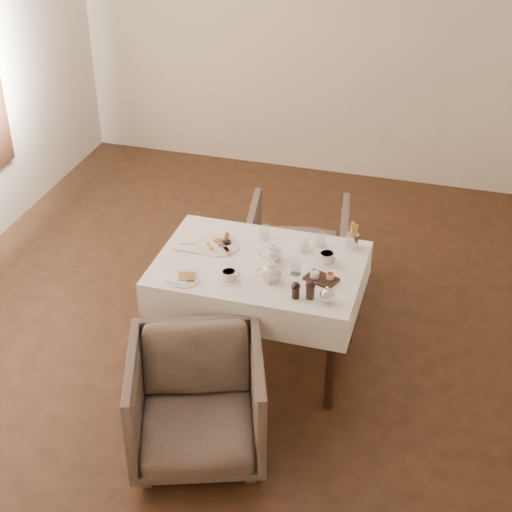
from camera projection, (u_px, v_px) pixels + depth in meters
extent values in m
plane|color=black|center=(236.00, 316.00, 5.65)|extent=(5.00, 5.00, 0.00)
plane|color=beige|center=(318.00, 20.00, 6.89)|extent=(4.50, 0.00, 4.50)
plane|color=beige|center=(24.00, 394.00, 2.84)|extent=(4.50, 0.00, 4.50)
cube|color=black|center=(260.00, 267.00, 4.88)|extent=(1.20, 0.80, 0.04)
cube|color=white|center=(260.00, 278.00, 4.93)|extent=(1.28, 0.88, 0.23)
cylinder|color=black|center=(199.00, 274.00, 5.48)|extent=(0.06, 0.06, 0.70)
cylinder|color=black|center=(351.00, 299.00, 5.23)|extent=(0.06, 0.06, 0.70)
cylinder|color=black|center=(162.00, 331.00, 4.93)|extent=(0.06, 0.06, 0.70)
cylinder|color=black|center=(331.00, 362.00, 4.68)|extent=(0.06, 0.06, 0.70)
imported|color=#4E4239|center=(197.00, 402.00, 4.39)|extent=(0.95, 0.97, 0.69)
imported|color=#4E4239|center=(298.00, 249.00, 5.78)|extent=(0.83, 0.84, 0.67)
cylinder|color=white|center=(218.00, 245.00, 5.02)|extent=(0.27, 0.27, 0.01)
ellipsoid|color=#C35C23|center=(218.00, 240.00, 5.05)|extent=(0.07, 0.06, 0.02)
cylinder|color=brown|center=(226.00, 237.00, 5.07)|extent=(0.04, 0.10, 0.03)
cylinder|color=black|center=(227.00, 242.00, 5.03)|extent=(0.05, 0.05, 0.02)
cube|color=maroon|center=(226.00, 249.00, 4.96)|extent=(0.09, 0.09, 0.01)
ellipsoid|color=#264C19|center=(222.00, 245.00, 5.00)|extent=(0.05, 0.05, 0.02)
cylinder|color=white|center=(184.00, 279.00, 4.70)|extent=(0.19, 0.19, 0.01)
cube|color=brown|center=(186.00, 277.00, 4.70)|extent=(0.12, 0.11, 0.01)
cube|color=white|center=(178.00, 279.00, 4.68)|extent=(0.13, 0.10, 0.02)
cylinder|color=white|center=(304.00, 246.00, 4.95)|extent=(0.06, 0.06, 0.07)
cylinder|color=white|center=(229.00, 280.00, 4.69)|extent=(0.13, 0.13, 0.01)
cylinder|color=white|center=(229.00, 275.00, 4.68)|extent=(0.11, 0.11, 0.06)
cylinder|color=#A5674A|center=(229.00, 272.00, 4.66)|extent=(0.07, 0.07, 0.00)
cylinder|color=white|center=(326.00, 262.00, 4.86)|extent=(0.14, 0.14, 0.01)
cylinder|color=white|center=(327.00, 257.00, 4.84)|extent=(0.12, 0.12, 0.06)
cylinder|color=#A5674A|center=(327.00, 253.00, 4.82)|extent=(0.08, 0.08, 0.00)
cylinder|color=silver|center=(265.00, 232.00, 5.08)|extent=(0.08, 0.08, 0.09)
cylinder|color=silver|center=(295.00, 267.00, 4.73)|extent=(0.09, 0.09, 0.09)
cylinder|color=silver|center=(321.00, 240.00, 5.00)|extent=(0.08, 0.08, 0.09)
cube|color=black|center=(321.00, 279.00, 4.69)|extent=(0.22, 0.18, 0.02)
cylinder|color=white|center=(315.00, 275.00, 4.69)|extent=(0.06, 0.06, 0.03)
cylinder|color=maroon|center=(330.00, 276.00, 4.67)|extent=(0.05, 0.05, 0.03)
cylinder|color=silver|center=(352.00, 241.00, 4.98)|extent=(0.09, 0.09, 0.10)
cube|color=silver|center=(194.00, 244.00, 5.04)|extent=(0.18, 0.05, 0.00)
cube|color=silver|center=(187.00, 252.00, 4.96)|extent=(0.20, 0.02, 0.00)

